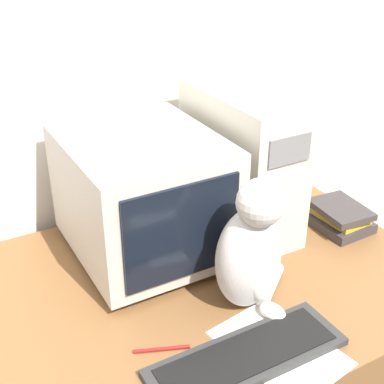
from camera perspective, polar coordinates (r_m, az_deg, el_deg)
The scene contains 9 objects.
wall_back at distance 1.74m, azimuth -8.15°, elevation 14.90°, with size 7.00×0.05×2.50m.
desk at distance 1.77m, azimuth 0.73°, elevation -18.38°, with size 1.31×0.94×0.71m.
crt_monitor at distance 1.55m, azimuth -5.24°, elevation -0.38°, with size 0.41×0.49×0.37m.
computer_tower at distance 1.68m, azimuth 5.21°, elevation 3.31°, with size 0.20×0.46×0.45m.
keyboard at distance 1.30m, azimuth 5.89°, elevation -17.06°, with size 0.48×0.16×0.02m.
cat at distance 1.36m, azimuth 6.42°, elevation -6.34°, with size 0.27×0.23×0.37m.
book_stack at distance 1.80m, azimuth 15.47°, elevation -2.58°, with size 0.16×0.20×0.08m.
pen at distance 1.32m, azimuth -3.24°, elevation -16.38°, with size 0.13×0.06×0.01m.
paper_sheet at distance 1.34m, azimuth 9.27°, elevation -16.10°, with size 0.25×0.32×0.00m.
Camera 1 is at (-0.61, -0.59, 1.64)m, focal length 50.00 mm.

